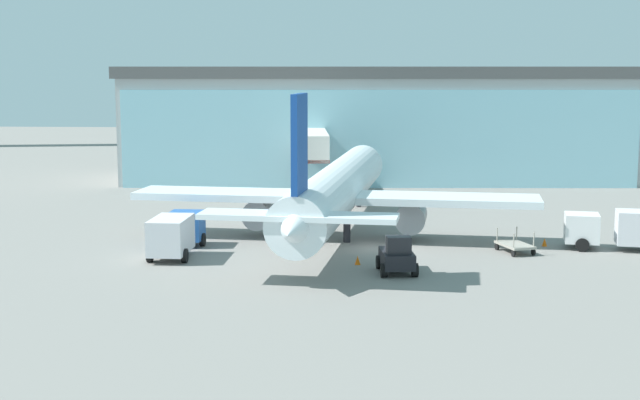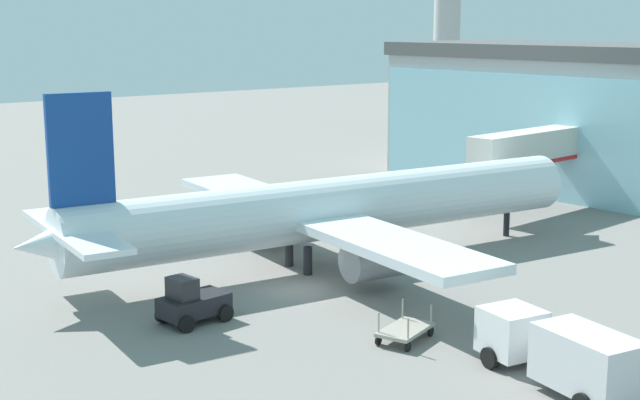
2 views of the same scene
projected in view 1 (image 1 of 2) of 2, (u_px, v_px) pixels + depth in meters
ground at (377, 248)px, 59.62m from camera, size 240.00×240.00×0.00m
terminal_building at (376, 124)px, 95.50m from camera, size 54.49×16.86×12.09m
jet_bridge at (315, 146)px, 84.60m from camera, size 3.46×13.19×6.04m
airplane at (336, 191)px, 63.31m from camera, size 28.67×36.20×10.59m
catering_truck at (176, 232)px, 57.42m from camera, size 2.65×7.35×2.65m
fuel_truck at (626, 228)px, 58.82m from camera, size 7.55×3.40×2.65m
baggage_cart at (515, 245)px, 58.18m from camera, size 2.45×3.18×1.50m
pushback_tug at (397, 257)px, 52.34m from camera, size 2.49×3.39×2.30m
safety_cone_nose at (358, 260)px, 54.70m from camera, size 0.36×0.36×0.55m
safety_cone_wingtip at (545, 242)px, 60.33m from camera, size 0.36×0.36×0.55m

